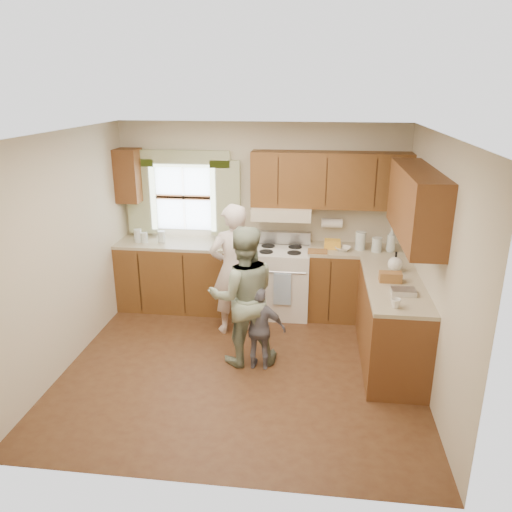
# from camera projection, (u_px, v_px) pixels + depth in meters

# --- Properties ---
(room) EXTENTS (3.80, 3.80, 3.80)m
(room) POSITION_uv_depth(u_px,v_px,m) (241.00, 259.00, 5.09)
(room) COLOR #452615
(room) RESTS_ON ground
(kitchen_fixtures) EXTENTS (3.80, 2.25, 2.15)m
(kitchen_fixtures) POSITION_uv_depth(u_px,v_px,m) (304.00, 264.00, 6.17)
(kitchen_fixtures) COLOR #48280F
(kitchen_fixtures) RESTS_ON ground
(stove) EXTENTS (0.76, 0.67, 1.07)m
(stove) POSITION_uv_depth(u_px,v_px,m) (280.00, 280.00, 6.66)
(stove) COLOR silver
(stove) RESTS_ON ground
(woman_left) EXTENTS (0.71, 0.63, 1.63)m
(woman_left) POSITION_uv_depth(u_px,v_px,m) (233.00, 269.00, 6.06)
(woman_left) COLOR silver
(woman_left) RESTS_ON ground
(woman_right) EXTENTS (0.89, 0.77, 1.56)m
(woman_right) POSITION_uv_depth(u_px,v_px,m) (243.00, 296.00, 5.36)
(woman_right) COLOR #284531
(woman_right) RESTS_ON ground
(child) EXTENTS (0.55, 0.25, 0.93)m
(child) POSITION_uv_depth(u_px,v_px,m) (260.00, 329.00, 5.33)
(child) COLOR slate
(child) RESTS_ON ground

